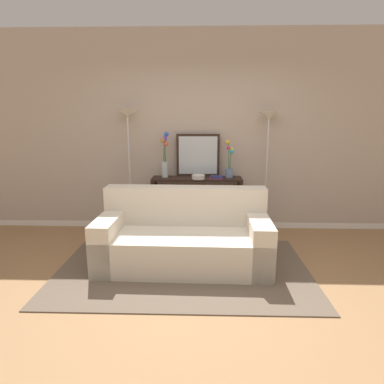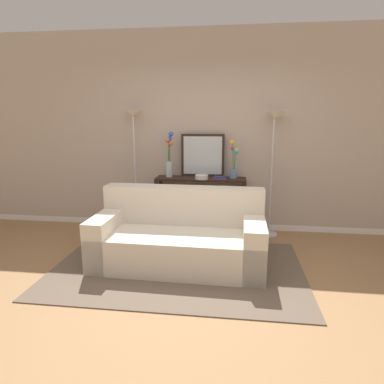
# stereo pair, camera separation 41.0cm
# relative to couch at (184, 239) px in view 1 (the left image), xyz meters

# --- Properties ---
(ground_plane) EXTENTS (16.00, 16.00, 0.02)m
(ground_plane) POSITION_rel_couch_xyz_m (0.19, -0.79, -0.32)
(ground_plane) COLOR #9E754C
(back_wall) EXTENTS (12.00, 0.15, 2.96)m
(back_wall) POSITION_rel_couch_xyz_m (0.19, 1.41, 1.16)
(back_wall) COLOR white
(back_wall) RESTS_ON ground
(area_rug) EXTENTS (2.85, 1.83, 0.01)m
(area_rug) POSITION_rel_couch_xyz_m (-0.00, -0.16, -0.31)
(area_rug) COLOR brown
(area_rug) RESTS_ON ground
(couch) EXTENTS (1.98, 0.95, 0.88)m
(couch) POSITION_rel_couch_xyz_m (0.00, 0.00, 0.00)
(couch) COLOR beige
(couch) RESTS_ON ground
(console_table) EXTENTS (1.32, 0.34, 0.84)m
(console_table) POSITION_rel_couch_xyz_m (0.13, 1.12, 0.26)
(console_table) COLOR black
(console_table) RESTS_ON ground
(floor_lamp_left) EXTENTS (0.28, 0.28, 1.82)m
(floor_lamp_left) POSITION_rel_couch_xyz_m (-0.86, 1.13, 1.12)
(floor_lamp_left) COLOR silver
(floor_lamp_left) RESTS_ON ground
(floor_lamp_right) EXTENTS (0.28, 0.28, 1.78)m
(floor_lamp_right) POSITION_rel_couch_xyz_m (1.15, 1.13, 1.09)
(floor_lamp_right) COLOR silver
(floor_lamp_right) RESTS_ON ground
(wall_mirror) EXTENTS (0.64, 0.02, 0.63)m
(wall_mirror) POSITION_rel_couch_xyz_m (0.15, 1.26, 0.84)
(wall_mirror) COLOR black
(wall_mirror) RESTS_ON console_table
(vase_tall_flowers) EXTENTS (0.13, 0.12, 0.67)m
(vase_tall_flowers) POSITION_rel_couch_xyz_m (-0.34, 1.15, 0.82)
(vase_tall_flowers) COLOR silver
(vase_tall_flowers) RESTS_ON console_table
(vase_short_flowers) EXTENTS (0.13, 0.11, 0.55)m
(vase_short_flowers) POSITION_rel_couch_xyz_m (0.61, 1.15, 0.75)
(vase_short_flowers) COLOR #6B84AD
(vase_short_flowers) RESTS_ON console_table
(fruit_bowl) EXTENTS (0.19, 0.19, 0.06)m
(fruit_bowl) POSITION_rel_couch_xyz_m (0.16, 1.02, 0.56)
(fruit_bowl) COLOR silver
(fruit_bowl) RESTS_ON console_table
(book_stack) EXTENTS (0.20, 0.13, 0.04)m
(book_stack) POSITION_rel_couch_xyz_m (0.42, 1.05, 0.55)
(book_stack) COLOR #6B3360
(book_stack) RESTS_ON console_table
(book_row_under_console) EXTENTS (0.38, 0.18, 0.13)m
(book_row_under_console) POSITION_rel_couch_xyz_m (-0.23, 1.12, -0.25)
(book_row_under_console) COLOR #6B3360
(book_row_under_console) RESTS_ON ground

